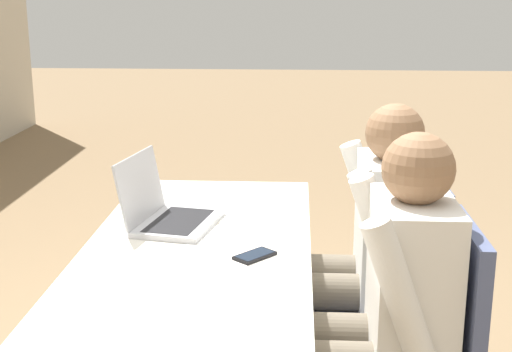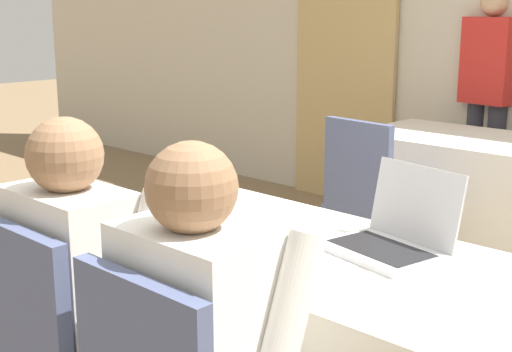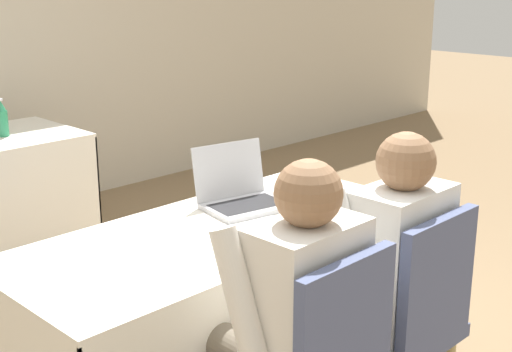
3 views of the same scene
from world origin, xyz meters
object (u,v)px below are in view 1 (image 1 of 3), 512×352
at_px(chair_near_right, 394,289).
at_px(person_checkered_shirt, 382,307).
at_px(laptop, 167,212).
at_px(cell_phone, 255,256).
at_px(person_white_shirt, 367,246).

height_order(chair_near_right, person_checkered_shirt, person_checkered_shirt).
relative_size(laptop, cell_phone, 2.63).
xyz_separation_m(person_checkered_shirt, person_white_shirt, (0.49, 0.00, 0.00)).
bearing_deg(person_checkered_shirt, cell_phone, -117.46).
height_order(person_checkered_shirt, person_white_shirt, same).
bearing_deg(laptop, person_white_shirt, -78.98).
bearing_deg(person_white_shirt, laptop, -89.93).
xyz_separation_m(laptop, chair_near_right, (0.00, -0.81, -0.27)).
bearing_deg(chair_near_right, laptop, -89.94).
bearing_deg(person_checkered_shirt, person_white_shirt, -180.00).
bearing_deg(cell_phone, laptop, -0.13).
bearing_deg(laptop, person_checkered_shirt, -113.78).
height_order(cell_phone, chair_near_right, chair_near_right).
bearing_deg(laptop, cell_phone, -120.80).
distance_m(chair_near_right, person_white_shirt, 0.19).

